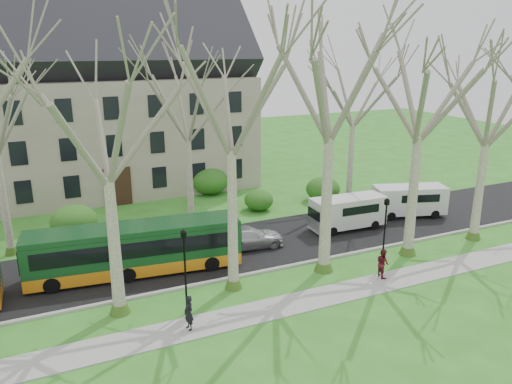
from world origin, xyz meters
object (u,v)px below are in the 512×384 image
sedan (248,237)px  pedestrian_a (189,313)px  van_b (409,201)px  bus_follow (136,249)px  van_a (348,213)px  pedestrian_b (383,263)px

sedan → pedestrian_a: (-6.42, -7.79, 0.15)m
van_b → bus_follow: bearing=-159.0°
van_b → van_a: bearing=-158.9°
sedan → bus_follow: bearing=99.9°
pedestrian_b → van_a: bearing=-15.6°
bus_follow → sedan: bearing=11.9°
bus_follow → van_a: size_ratio=2.22×
bus_follow → van_a: (15.24, 0.91, -0.32)m
sedan → van_b: 13.81m
sedan → pedestrian_a: bearing=144.8°
pedestrian_b → bus_follow: bearing=67.5°
van_b → sedan: bearing=-160.2°
sedan → pedestrian_a: 10.10m
pedestrian_a → pedestrian_b: bearing=83.7°
bus_follow → pedestrian_b: bearing=-20.6°
bus_follow → van_a: bus_follow is taller
bus_follow → pedestrian_b: 14.13m
bus_follow → sedan: 7.44m
bus_follow → pedestrian_a: bus_follow is taller
pedestrian_a → pedestrian_b: size_ratio=1.00×
van_a → pedestrian_b: (-2.65, -7.30, -0.34)m
sedan → van_a: 7.89m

